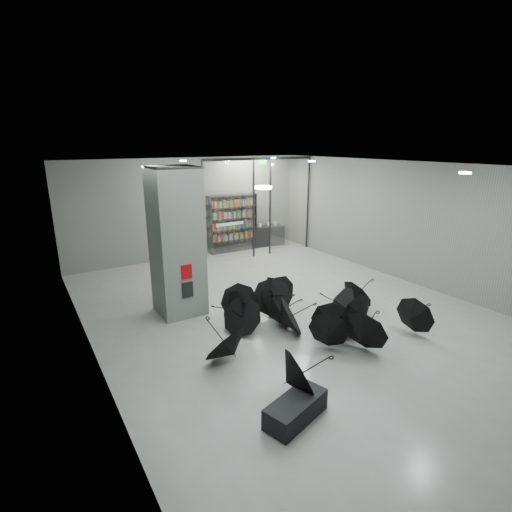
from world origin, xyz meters
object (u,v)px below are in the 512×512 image
umbrella_cluster (301,321)px  column (177,242)px  shop_counter (267,236)px  bench (296,409)px  bookshelf (233,223)px

umbrella_cluster → column: bearing=126.4°
shop_counter → column: bearing=-132.2°
bench → shop_counter: bearing=42.6°
shop_counter → umbrella_cluster: size_ratio=0.27×
shop_counter → bench: bearing=-111.3°
umbrella_cluster → shop_counter: bearing=62.0°
column → bench: size_ratio=3.30×
column → shop_counter: (6.08, 4.72, -1.55)m
column → shop_counter: size_ratio=2.65×
column → umbrella_cluster: (2.08, -2.82, -1.68)m
bookshelf → shop_counter: (1.77, -0.03, -0.77)m
bench → shop_counter: (6.04, 9.96, 0.26)m
column → umbrella_cluster: size_ratio=0.71×
bench → umbrella_cluster: 3.16m
column → umbrella_cluster: bearing=-53.6°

